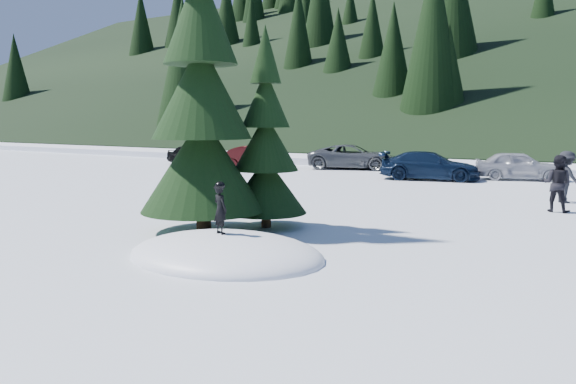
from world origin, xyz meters
The scene contains 13 objects.
ground centered at (0.00, 0.00, 0.00)m, with size 200.00×200.00×0.00m, color white.
snow_mound centered at (0.00, 0.00, 0.00)m, with size 4.48×3.52×0.96m, color white.
forest_hillside centered at (0.00, 54.00, 12.50)m, with size 200.00×60.00×25.00m, color black, non-canonical shape.
spruce_tall centered at (-2.20, 1.80, 3.32)m, with size 3.20×3.20×8.60m.
spruce_short centered at (-1.20, 3.20, 2.10)m, with size 2.20×2.20×5.37m.
child_skier centered at (-0.14, 0.02, 1.00)m, with size 0.38×0.25×1.05m, color black.
adult_0 centered at (5.02, 10.34, 0.90)m, with size 0.88×0.68×1.81m, color black.
adult_2 centered at (4.99, 12.71, 0.91)m, with size 1.18×0.68×1.82m, color black.
car_0 centered at (-17.67, 18.27, 0.66)m, with size 1.55×3.86×1.32m, color black.
car_1 centered at (-12.52, 18.13, 0.69)m, with size 1.46×4.18×1.38m, color black.
car_2 centered at (-7.56, 21.14, 0.73)m, with size 2.42×5.25×1.46m, color #474A4E.
car_3 centered at (-1.60, 17.59, 0.69)m, with size 1.93×4.76×1.38m, color black.
car_4 centered at (2.05, 19.94, 0.70)m, with size 1.66×4.12×1.41m, color #A0A1A9.
Camera 1 is at (7.48, -9.06, 2.88)m, focal length 35.00 mm.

